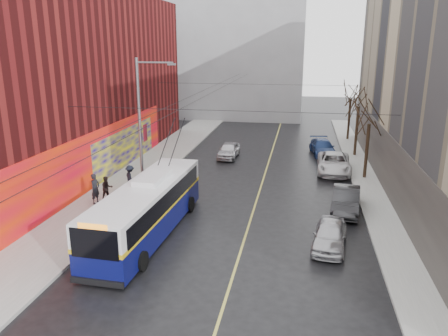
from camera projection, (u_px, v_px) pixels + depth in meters
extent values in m
plane|color=black|center=(199.00, 274.00, 19.33)|extent=(140.00, 140.00, 0.00)
cube|color=gray|center=(131.00, 182.00, 32.03)|extent=(4.00, 60.00, 0.15)
cube|color=gray|center=(372.00, 195.00, 29.13)|extent=(2.00, 60.00, 0.15)
cube|color=#BFB74C|center=(263.00, 181.00, 32.32)|extent=(0.12, 50.00, 0.01)
cube|color=#581112|center=(37.00, 82.00, 33.39)|extent=(12.00, 36.00, 14.00)
cube|color=red|center=(91.00, 162.00, 29.94)|extent=(0.08, 28.00, 4.00)
cube|color=#17048D|center=(126.00, 148.00, 35.73)|extent=(0.06, 12.00, 3.20)
cube|color=#4C4742|center=(385.00, 161.00, 30.33)|extent=(0.06, 36.00, 4.00)
cube|color=gray|center=(231.00, 50.00, 60.47)|extent=(20.00, 12.00, 18.00)
cylinder|color=slate|center=(140.00, 128.00, 28.63)|extent=(0.20, 0.20, 9.00)
cube|color=maroon|center=(145.00, 133.00, 28.66)|extent=(0.04, 0.60, 1.10)
cylinder|color=slate|center=(155.00, 63.00, 27.28)|extent=(2.40, 0.10, 0.10)
cube|color=slate|center=(172.00, 64.00, 27.12)|extent=(0.50, 0.22, 0.12)
cylinder|color=black|center=(195.00, 94.00, 32.47)|extent=(0.02, 60.00, 0.02)
cylinder|color=black|center=(208.00, 95.00, 32.30)|extent=(0.02, 60.00, 0.02)
cylinder|color=black|center=(223.00, 111.00, 23.25)|extent=(18.00, 0.02, 0.02)
cylinder|color=black|center=(256.00, 84.00, 38.40)|extent=(18.00, 0.02, 0.02)
cylinder|color=black|center=(367.00, 152.00, 32.36)|extent=(0.24, 0.24, 4.20)
cylinder|color=black|center=(356.00, 132.00, 38.95)|extent=(0.24, 0.24, 4.48)
cylinder|color=black|center=(349.00, 120.00, 45.59)|extent=(0.24, 0.24, 4.37)
cube|color=black|center=(112.00, 262.00, 20.37)|extent=(2.03, 3.06, 0.01)
ellipsoid|color=slate|center=(210.00, 83.00, 25.52)|extent=(0.44, 0.20, 0.12)
ellipsoid|color=slate|center=(233.00, 80.00, 26.62)|extent=(0.44, 0.20, 0.12)
ellipsoid|color=slate|center=(196.00, 101.00, 28.15)|extent=(0.44, 0.20, 0.12)
cube|color=#090C46|center=(148.00, 219.00, 23.12)|extent=(2.88, 11.17, 1.38)
cube|color=silver|center=(147.00, 196.00, 22.77)|extent=(2.88, 11.17, 1.20)
cube|color=gold|center=(147.00, 207.00, 22.93)|extent=(2.92, 11.21, 0.20)
cube|color=black|center=(94.00, 244.00, 17.60)|extent=(2.12, 0.13, 1.29)
cube|color=black|center=(180.00, 170.00, 28.01)|extent=(2.12, 0.13, 1.11)
cube|color=black|center=(125.00, 196.00, 23.05)|extent=(0.48, 10.14, 0.92)
cube|color=black|center=(169.00, 200.00, 22.54)|extent=(0.48, 10.14, 0.92)
cube|color=silver|center=(153.00, 178.00, 23.43)|extent=(1.41, 2.82, 0.28)
cube|color=black|center=(97.00, 282.00, 18.04)|extent=(2.40, 0.21, 0.28)
cylinder|color=black|center=(93.00, 256.00, 20.03)|extent=(0.32, 0.93, 0.92)
cylinder|color=black|center=(142.00, 261.00, 19.52)|extent=(0.32, 0.93, 0.92)
cylinder|color=black|center=(153.00, 201.00, 26.95)|extent=(0.32, 0.93, 0.92)
cylinder|color=black|center=(190.00, 204.00, 26.45)|extent=(0.32, 0.93, 0.92)
cylinder|color=black|center=(167.00, 140.00, 26.16)|extent=(0.19, 3.21, 2.27)
cylinder|color=black|center=(177.00, 141.00, 26.03)|extent=(0.19, 3.21, 2.27)
imported|color=#B6B5BA|center=(330.00, 235.00, 21.71)|extent=(2.06, 4.10, 1.34)
imported|color=#29292C|center=(346.00, 200.00, 26.31)|extent=(2.09, 4.65, 1.48)
imported|color=silver|center=(334.00, 163.00, 34.44)|extent=(2.68, 5.52, 1.52)
imported|color=navy|center=(323.00, 148.00, 39.87)|extent=(2.61, 4.98, 1.38)
imported|color=silver|center=(229.00, 150.00, 38.97)|extent=(1.74, 4.05, 1.36)
imported|color=black|center=(95.00, 189.00, 27.23)|extent=(0.60, 0.78, 1.92)
imported|color=black|center=(107.00, 188.00, 27.83)|extent=(0.96, 0.97, 1.58)
imported|color=black|center=(130.00, 177.00, 29.93)|extent=(1.21, 1.24, 1.70)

